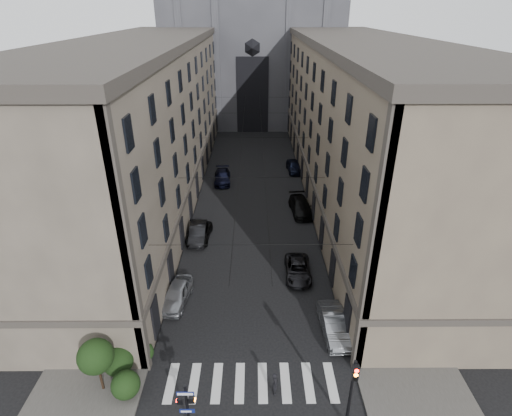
{
  "coord_description": "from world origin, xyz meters",
  "views": [
    {
      "loc": [
        0.21,
        -13.21,
        22.02
      ],
      "look_at": [
        0.36,
        13.0,
        8.8
      ],
      "focal_mm": 28.0,
      "sensor_mm": 36.0,
      "label": 1
    }
  ],
  "objects_px": {
    "pedestrian": "(275,383)",
    "gothic_tower": "(252,31)",
    "car_left_near": "(177,294)",
    "car_right_midnear": "(298,269)",
    "car_left_far": "(222,177)",
    "car_left_midnear": "(198,233)",
    "car_left_midfar": "(199,234)",
    "traffic_light_right": "(352,387)",
    "car_right_far": "(294,166)",
    "pedestrian_signal_left": "(187,407)",
    "car_right_midfar": "(301,206)",
    "car_right_near": "(334,325)"
  },
  "relations": [
    {
      "from": "gothic_tower",
      "to": "car_right_far",
      "type": "xyz_separation_m",
      "value": [
        6.2,
        -32.38,
        -16.98
      ]
    },
    {
      "from": "gothic_tower",
      "to": "pedestrian",
      "type": "distance_m",
      "value": 72.75
    },
    {
      "from": "gothic_tower",
      "to": "pedestrian_signal_left",
      "type": "bearing_deg",
      "value": -92.74
    },
    {
      "from": "pedestrian",
      "to": "car_right_near",
      "type": "bearing_deg",
      "value": -47.86
    },
    {
      "from": "car_left_near",
      "to": "car_left_midfar",
      "type": "bearing_deg",
      "value": 94.5
    },
    {
      "from": "car_left_midfar",
      "to": "car_right_midnear",
      "type": "height_order",
      "value": "car_right_midnear"
    },
    {
      "from": "car_right_midnear",
      "to": "car_left_far",
      "type": "bearing_deg",
      "value": 112.69
    },
    {
      "from": "gothic_tower",
      "to": "car_right_near",
      "type": "height_order",
      "value": "gothic_tower"
    },
    {
      "from": "car_left_midnear",
      "to": "pedestrian",
      "type": "height_order",
      "value": "pedestrian"
    },
    {
      "from": "car_left_midnear",
      "to": "car_right_midnear",
      "type": "relative_size",
      "value": 0.97
    },
    {
      "from": "car_left_midfar",
      "to": "pedestrian",
      "type": "xyz_separation_m",
      "value": [
        7.09,
        -18.94,
        0.16
      ]
    },
    {
      "from": "car_left_midnear",
      "to": "car_right_near",
      "type": "height_order",
      "value": "car_right_near"
    },
    {
      "from": "pedestrian_signal_left",
      "to": "car_right_midnear",
      "type": "distance_m",
      "value": 17.08
    },
    {
      "from": "traffic_light_right",
      "to": "car_left_midfar",
      "type": "relative_size",
      "value": 1.07
    },
    {
      "from": "gothic_tower",
      "to": "car_right_midfar",
      "type": "relative_size",
      "value": 10.22
    },
    {
      "from": "car_left_midnear",
      "to": "traffic_light_right",
      "type": "bearing_deg",
      "value": -63.89
    },
    {
      "from": "pedestrian_signal_left",
      "to": "car_left_near",
      "type": "distance_m",
      "value": 11.95
    },
    {
      "from": "gothic_tower",
      "to": "car_left_far",
      "type": "relative_size",
      "value": 10.76
    },
    {
      "from": "car_left_midfar",
      "to": "gothic_tower",
      "type": "bearing_deg",
      "value": 87.55
    },
    {
      "from": "traffic_light_right",
      "to": "pedestrian",
      "type": "relative_size",
      "value": 3.1
    },
    {
      "from": "gothic_tower",
      "to": "traffic_light_right",
      "type": "bearing_deg",
      "value": -85.62
    },
    {
      "from": "traffic_light_right",
      "to": "car_left_midnear",
      "type": "xyz_separation_m",
      "value": [
        -11.3,
        21.16,
        -2.5
      ]
    },
    {
      "from": "car_left_midfar",
      "to": "car_right_far",
      "type": "height_order",
      "value": "car_right_far"
    },
    {
      "from": "car_right_midnear",
      "to": "traffic_light_right",
      "type": "bearing_deg",
      "value": -82.84
    },
    {
      "from": "car_left_far",
      "to": "car_right_midfar",
      "type": "distance_m",
      "value": 13.71
    },
    {
      "from": "pedestrian_signal_left",
      "to": "car_right_midnear",
      "type": "relative_size",
      "value": 0.81
    },
    {
      "from": "car_right_far",
      "to": "gothic_tower",
      "type": "bearing_deg",
      "value": 96.46
    },
    {
      "from": "car_left_midfar",
      "to": "pedestrian",
      "type": "distance_m",
      "value": 20.23
    },
    {
      "from": "pedestrian_signal_left",
      "to": "car_right_midnear",
      "type": "height_order",
      "value": "pedestrian_signal_left"
    },
    {
      "from": "pedestrian_signal_left",
      "to": "traffic_light_right",
      "type": "height_order",
      "value": "traffic_light_right"
    },
    {
      "from": "car_left_midfar",
      "to": "car_right_far",
      "type": "bearing_deg",
      "value": 62.43
    },
    {
      "from": "car_right_midfar",
      "to": "car_left_midfar",
      "type": "bearing_deg",
      "value": -157.54
    },
    {
      "from": "pedestrian_signal_left",
      "to": "car_left_far",
      "type": "xyz_separation_m",
      "value": [
        -0.69,
        37.08,
        -1.54
      ]
    },
    {
      "from": "car_right_near",
      "to": "car_right_midnear",
      "type": "height_order",
      "value": "car_right_near"
    },
    {
      "from": "car_left_midnear",
      "to": "pedestrian",
      "type": "distance_m",
      "value": 20.18
    },
    {
      "from": "gothic_tower",
      "to": "car_left_midnear",
      "type": "relative_size",
      "value": 12.09
    },
    {
      "from": "car_left_near",
      "to": "car_left_far",
      "type": "bearing_deg",
      "value": 93.47
    },
    {
      "from": "pedestrian",
      "to": "traffic_light_right",
      "type": "bearing_deg",
      "value": -125.05
    },
    {
      "from": "gothic_tower",
      "to": "car_left_far",
      "type": "bearing_deg",
      "value": -96.59
    },
    {
      "from": "gothic_tower",
      "to": "car_right_midnear",
      "type": "height_order",
      "value": "gothic_tower"
    },
    {
      "from": "traffic_light_right",
      "to": "pedestrian",
      "type": "bearing_deg",
      "value": 150.69
    },
    {
      "from": "car_left_far",
      "to": "car_right_far",
      "type": "relative_size",
      "value": 1.13
    },
    {
      "from": "traffic_light_right",
      "to": "car_left_midnear",
      "type": "height_order",
      "value": "traffic_light_right"
    },
    {
      "from": "car_left_near",
      "to": "car_left_far",
      "type": "relative_size",
      "value": 0.89
    },
    {
      "from": "car_right_far",
      "to": "car_right_midnear",
      "type": "bearing_deg",
      "value": -98.79
    },
    {
      "from": "car_left_midnear",
      "to": "car_left_midfar",
      "type": "height_order",
      "value": "car_left_midnear"
    },
    {
      "from": "pedestrian",
      "to": "gothic_tower",
      "type": "bearing_deg",
      "value": -4.53
    },
    {
      "from": "traffic_light_right",
      "to": "car_right_far",
      "type": "distance_m",
      "value": 40.73
    },
    {
      "from": "car_left_midfar",
      "to": "pedestrian_signal_left",
      "type": "bearing_deg",
      "value": -80.81
    },
    {
      "from": "gothic_tower",
      "to": "car_left_near",
      "type": "xyz_separation_m",
      "value": [
        -6.2,
        -61.91,
        -16.98
      ]
    }
  ]
}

